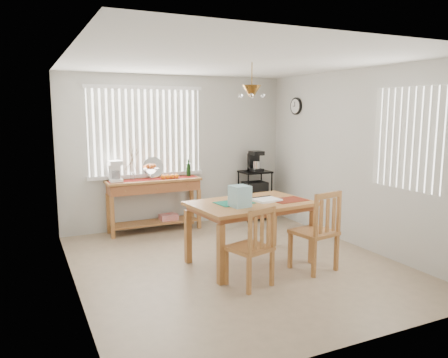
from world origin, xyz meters
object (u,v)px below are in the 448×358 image
cart_items (255,162)px  dining_table (251,209)px  wire_cart (255,190)px  sideboard (155,192)px  chair_left (252,248)px  chair_right (317,232)px

cart_items → dining_table: size_ratio=0.23×
wire_cart → dining_table: (-1.21, -2.05, 0.19)m
sideboard → dining_table: sideboard is taller
wire_cart → chair_left: chair_left is taller
chair_left → cart_items: bearing=60.2°
wire_cart → chair_right: chair_right is taller
sideboard → chair_right: bearing=-63.8°
cart_items → dining_table: (-1.21, -2.06, -0.34)m
wire_cart → chair_left: size_ratio=0.96×
cart_items → chair_right: size_ratio=0.36×
wire_cart → dining_table: 2.39m
sideboard → dining_table: 2.18m
dining_table → chair_right: size_ratio=1.59×
sideboard → dining_table: size_ratio=0.96×
sideboard → wire_cart: size_ratio=1.73×
chair_left → chair_right: chair_right is taller
sideboard → wire_cart: (1.91, -0.01, -0.12)m
sideboard → wire_cart: 1.91m
wire_cart → chair_right: bearing=-102.7°
wire_cart → chair_right: (-0.60, -2.65, -0.04)m
sideboard → chair_left: chair_left is taller
cart_items → chair_right: (-0.60, -2.66, -0.57)m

